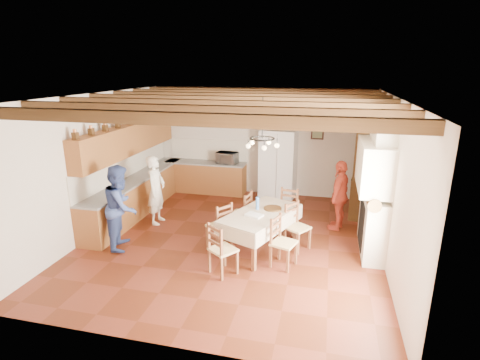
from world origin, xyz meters
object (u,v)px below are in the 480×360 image
chair_left_far (241,213)px  person_woman_red (340,195)px  dining_table (261,216)px  chair_left_near (219,225)px  refrigerator (279,164)px  chair_right_near (284,242)px  person_woman_blue (121,207)px  hutch (365,170)px  chair_right_far (298,227)px  microwave (227,158)px  chair_end_near (223,249)px  person_man (156,190)px  chair_end_far (287,211)px

chair_left_far → person_woman_red: (2.07, 0.77, 0.31)m
dining_table → chair_left_near: size_ratio=2.08×
refrigerator → chair_left_far: bearing=-93.9°
chair_right_near → person_woman_blue: (-3.26, 0.06, 0.37)m
hutch → chair_right_near: size_ratio=2.36×
chair_right_far → person_woman_blue: 3.53m
person_woman_blue → microwave: person_woman_blue is taller
chair_right_far → person_woman_blue: (-3.45, -0.69, 0.37)m
hutch → dining_table: bearing=-123.4°
person_woman_blue → microwave: 3.90m
chair_end_near → person_woman_red: 3.19m
microwave → chair_right_near: bearing=-51.1°
chair_end_near → person_man: 2.83m
chair_right_near → hutch: bearing=-9.0°
chair_left_far → refrigerator: bearing=-179.2°
person_man → refrigerator: bearing=-46.8°
hutch → chair_end_far: 2.34m
chair_end_near → person_woman_red: bearing=-92.2°
dining_table → chair_left_near: (-0.83, -0.11, -0.22)m
chair_end_far → person_woman_blue: size_ratio=0.56×
dining_table → chair_right_near: (0.53, -0.59, -0.22)m
chair_right_near → person_woman_red: size_ratio=0.61×
dining_table → person_woman_blue: size_ratio=1.17×
chair_right_far → person_woman_blue: bearing=135.5°
chair_left_far → chair_right_near: 1.61m
person_man → chair_left_far: bearing=-96.1°
chair_left_near → person_woman_blue: size_ratio=0.56×
chair_right_near → chair_right_far: bearing=4.3°
person_man → chair_end_far: bearing=-88.2°
person_woman_blue → refrigerator: bearing=-51.6°
refrigerator → chair_end_far: (0.51, -2.31, -0.47)m
microwave → chair_left_near: bearing=-67.6°
refrigerator → chair_right_far: 3.25m
hutch → person_man: size_ratio=1.41×
hutch → chair_left_near: (-2.93, -2.56, -0.65)m
person_man → person_woman_red: person_man is taller
hutch → person_woman_blue: (-4.83, -2.97, -0.28)m
person_man → dining_table: bearing=-108.2°
hutch → chair_left_far: 3.29m
refrigerator → person_woman_blue: bearing=-119.0°
chair_left_far → microwave: bearing=-148.2°
dining_table → person_woman_red: bearing=42.2°
person_woman_red → microwave: person_woman_red is taller
chair_right_far → chair_end_near: same height
dining_table → chair_left_near: 0.86m
hutch → person_woman_blue: 5.68m
refrigerator → person_man: refrigerator is taller
chair_end_far → chair_end_near: bearing=-103.9°
chair_end_near → person_woman_blue: 2.36m
chair_right_near → person_woman_red: person_woman_red is taller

